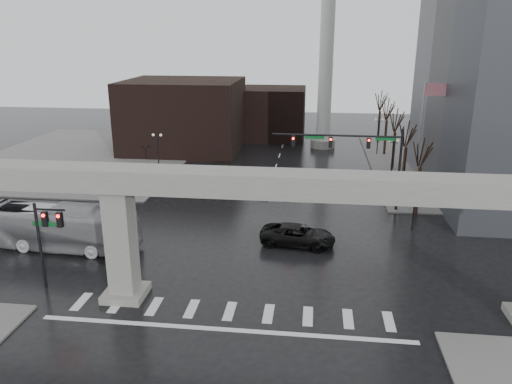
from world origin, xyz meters
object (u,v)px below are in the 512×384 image
pickup_truck (298,235)px  city_bus (59,228)px  signal_mast_arm (359,151)px  far_car (265,184)px

pickup_truck → city_bus: 18.85m
signal_mast_arm → pickup_truck: size_ratio=2.02×
city_bus → signal_mast_arm: bearing=-59.0°
signal_mast_arm → pickup_truck: 11.72m
pickup_truck → far_car: bearing=22.7°
pickup_truck → city_bus: size_ratio=0.48×
signal_mast_arm → far_car: (-9.37, 5.04, -5.15)m
signal_mast_arm → far_car: bearing=151.7°
pickup_truck → far_car: pickup_truck is taller
signal_mast_arm → far_car: size_ratio=3.06×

